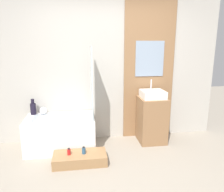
% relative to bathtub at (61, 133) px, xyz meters
% --- Properties ---
extents(ground_plane, '(12.00, 12.00, 0.00)m').
position_rel_bathtub_xyz_m(ground_plane, '(0.80, -1.20, -0.28)').
color(ground_plane, gray).
extents(wall_tiled_back, '(4.20, 0.06, 2.60)m').
position_rel_bathtub_xyz_m(wall_tiled_back, '(0.80, 0.38, 1.02)').
color(wall_tiled_back, '#B7B2A8').
rests_on(wall_tiled_back, ground_plane).
extents(wall_wood_accent, '(0.93, 0.04, 2.60)m').
position_rel_bathtub_xyz_m(wall_wood_accent, '(1.61, 0.33, 1.03)').
color(wall_wood_accent, '#8E6642').
rests_on(wall_wood_accent, ground_plane).
extents(bathtub, '(1.13, 0.66, 0.56)m').
position_rel_bathtub_xyz_m(bathtub, '(0.00, 0.00, 0.00)').
color(bathtub, white).
rests_on(bathtub, ground_plane).
extents(glass_shower_screen, '(0.01, 0.51, 1.16)m').
position_rel_bathtub_xyz_m(glass_shower_screen, '(0.53, -0.06, 0.86)').
color(glass_shower_screen, silver).
rests_on(glass_shower_screen, bathtub).
extents(wooden_step_bench, '(0.79, 0.37, 0.15)m').
position_rel_bathtub_xyz_m(wooden_step_bench, '(0.31, -0.54, -0.20)').
color(wooden_step_bench, '#997047').
rests_on(wooden_step_bench, ground_plane).
extents(vanity_cabinet, '(0.47, 0.49, 0.82)m').
position_rel_bathtub_xyz_m(vanity_cabinet, '(1.61, 0.06, 0.13)').
color(vanity_cabinet, '#8E6642').
rests_on(vanity_cabinet, ground_plane).
extents(sink, '(0.40, 0.39, 0.31)m').
position_rel_bathtub_xyz_m(sink, '(1.61, 0.06, 0.60)').
color(sink, white).
rests_on(sink, vanity_cabinet).
extents(vase_tall_dark, '(0.10, 0.10, 0.27)m').
position_rel_bathtub_xyz_m(vase_tall_dark, '(-0.47, 0.23, 0.39)').
color(vase_tall_dark, black).
rests_on(vase_tall_dark, bathtub).
extents(vase_round_light, '(0.12, 0.12, 0.12)m').
position_rel_bathtub_xyz_m(vase_round_light, '(-0.30, 0.22, 0.34)').
color(vase_round_light, white).
rests_on(vase_round_light, bathtub).
extents(bottle_soap_primary, '(0.05, 0.05, 0.10)m').
position_rel_bathtub_xyz_m(bottle_soap_primary, '(0.15, -0.54, -0.08)').
color(bottle_soap_primary, red).
rests_on(bottle_soap_primary, wooden_step_bench).
extents(bottle_soap_secondary, '(0.06, 0.06, 0.11)m').
position_rel_bathtub_xyz_m(bottle_soap_secondary, '(0.37, -0.54, -0.08)').
color(bottle_soap_secondary, '#2D567A').
rests_on(bottle_soap_secondary, wooden_step_bench).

